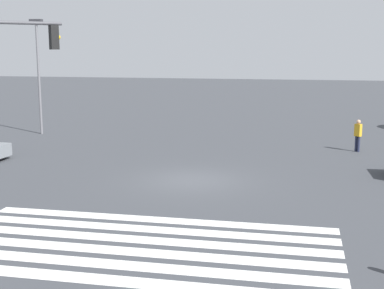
# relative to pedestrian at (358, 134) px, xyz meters

# --- Properties ---
(ground_plane) EXTENTS (145.37, 145.37, 0.00)m
(ground_plane) POSITION_rel_pedestrian_xyz_m (-7.59, -8.11, -0.99)
(ground_plane) COLOR #3D3F44
(crosswalk_markings) EXTENTS (11.56, 5.35, 0.01)m
(crosswalk_markings) POSITION_rel_pedestrian_xyz_m (-7.59, -15.87, -0.99)
(crosswalk_markings) COLOR silver
(crosswalk_markings) RESTS_ON ground_plane
(pedestrian) EXTENTS (0.41, 0.41, 1.76)m
(pedestrian) POSITION_rel_pedestrian_xyz_m (0.00, 0.00, 0.00)
(pedestrian) COLOR #232842
(pedestrian) RESTS_ON ground_plane
(street_light_pole_b) EXTENTS (0.80, 0.36, 7.38)m
(street_light_pole_b) POSITION_rel_pedestrian_xyz_m (-19.79, 2.19, 3.48)
(street_light_pole_b) COLOR slate
(street_light_pole_b) RESTS_ON ground_plane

